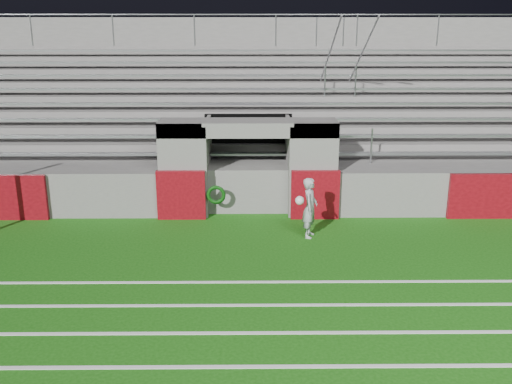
{
  "coord_description": "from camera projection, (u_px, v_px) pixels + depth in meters",
  "views": [
    {
      "loc": [
        0.09,
        -11.68,
        5.14
      ],
      "look_at": [
        0.2,
        1.8,
        1.1
      ],
      "focal_mm": 40.0,
      "sensor_mm": 36.0,
      "label": 1
    }
  ],
  "objects": [
    {
      "name": "hose_coil",
      "position": [
        216.0,
        195.0,
        15.26
      ],
      "size": [
        0.51,
        0.15,
        0.54
      ],
      "color": "#0B3A10",
      "rests_on": "ground"
    },
    {
      "name": "ground",
      "position": [
        248.0,
        263.0,
        12.67
      ],
      "size": [
        90.0,
        90.0,
        0.0
      ],
      "primitive_type": "plane",
      "color": "#16550E",
      "rests_on": "ground"
    },
    {
      "name": "goalkeeper_with_ball",
      "position": [
        310.0,
        207.0,
        13.99
      ],
      "size": [
        0.64,
        0.72,
        1.51
      ],
      "color": "#A3A8AC",
      "rests_on": "ground"
    },
    {
      "name": "stadium_structure",
      "position": [
        249.0,
        131.0,
        19.87
      ],
      "size": [
        26.0,
        8.48,
        5.42
      ],
      "color": "slate",
      "rests_on": "ground"
    }
  ]
}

